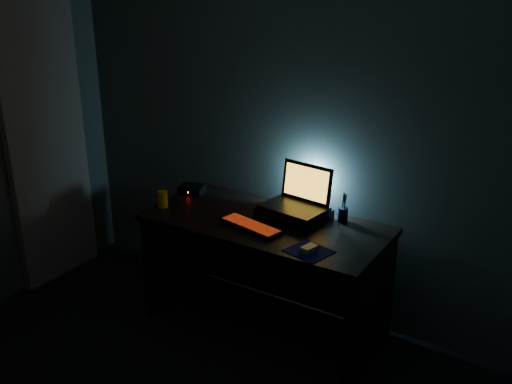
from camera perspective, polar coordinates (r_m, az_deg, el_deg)
room at (r=2.19m, az=-21.62°, el=-5.15°), size 3.50×4.00×2.50m
desk at (r=3.65m, az=1.30°, el=-6.36°), size 1.50×0.70×0.75m
curtain at (r=4.33m, az=-20.38°, el=6.05°), size 0.06×0.65×2.30m
riser at (r=3.54m, az=3.80°, el=-2.15°), size 0.44×0.35×0.06m
laptop at (r=3.54m, az=4.33°, el=-0.56°), size 0.41×0.33×0.26m
keyboard at (r=3.40m, az=-0.53°, el=-3.41°), size 0.42×0.21×0.03m
mousepad at (r=3.13m, az=5.34°, el=-5.91°), size 0.26×0.25×0.00m
mouse at (r=3.13m, az=5.35°, el=-5.65°), size 0.08×0.10×0.03m
pen_cup at (r=3.52m, az=8.68°, el=-2.25°), size 0.07×0.07×0.09m
juice_glass at (r=3.74m, az=-9.30°, el=-0.71°), size 0.07×0.07×0.11m
router at (r=3.96m, az=-6.42°, el=0.28°), size 0.19×0.17×0.05m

